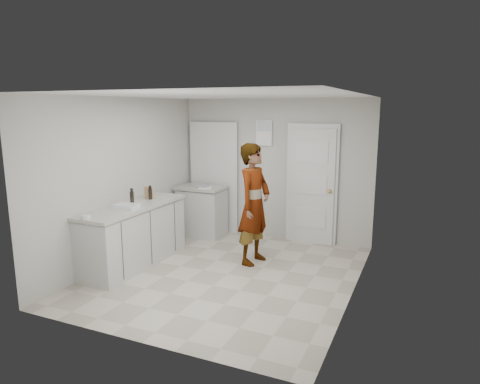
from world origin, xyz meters
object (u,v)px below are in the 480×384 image
at_px(oil_cruet_a, 150,193).
at_px(egg_bowl, 86,217).
at_px(person, 254,204).
at_px(baking_dish, 126,206).
at_px(spice_jar, 153,196).
at_px(oil_cruet_b, 132,197).
at_px(cake_mix_box, 148,193).

xyz_separation_m(oil_cruet_a, egg_bowl, (-0.06, -1.34, -0.08)).
relative_size(person, baking_dish, 5.12).
relative_size(spice_jar, baking_dish, 0.23).
xyz_separation_m(person, oil_cruet_b, (-1.59, -0.86, 0.14)).
height_order(person, spice_jar, person).
distance_m(oil_cruet_b, baking_dish, 0.20).
height_order(cake_mix_box, oil_cruet_b, oil_cruet_b).
height_order(person, baking_dish, person).
bearing_deg(oil_cruet_a, egg_bowl, -92.48).
height_order(oil_cruet_a, baking_dish, oil_cruet_a).
relative_size(person, oil_cruet_b, 6.95).
bearing_deg(oil_cruet_b, baking_dish, -81.70).
bearing_deg(cake_mix_box, baking_dish, -89.77).
xyz_separation_m(person, cake_mix_box, (-1.67, -0.34, 0.11)).
relative_size(cake_mix_box, spice_jar, 2.28).
height_order(cake_mix_box, oil_cruet_a, oil_cruet_a).
bearing_deg(spice_jar, cake_mix_box, -162.78).
height_order(oil_cruet_a, egg_bowl, oil_cruet_a).
height_order(spice_jar, egg_bowl, spice_jar).
bearing_deg(person, egg_bowl, 143.84).
bearing_deg(baking_dish, cake_mix_box, 99.01).
bearing_deg(cake_mix_box, spice_jar, 8.44).
distance_m(person, egg_bowl, 2.39).
relative_size(person, oil_cruet_a, 8.13).
xyz_separation_m(oil_cruet_b, baking_dish, (0.02, -0.17, -0.10)).
bearing_deg(person, oil_cruet_b, 126.17).
relative_size(cake_mix_box, egg_bowl, 1.57).
relative_size(spice_jar, oil_cruet_a, 0.37).
bearing_deg(baking_dish, oil_cruet_b, 98.30).
relative_size(oil_cruet_a, baking_dish, 0.63).
distance_m(cake_mix_box, baking_dish, 0.70).
bearing_deg(spice_jar, egg_bowl, -92.51).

